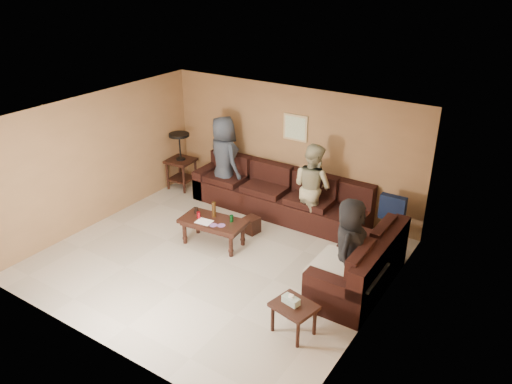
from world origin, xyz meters
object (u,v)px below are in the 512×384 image
sectional_sofa (301,219)px  person_left (224,159)px  coffee_table (213,224)px  person_middle (312,187)px  waste_bin (252,225)px  end_table_left (181,160)px  side_table_right (294,308)px  person_right (349,247)px

sectional_sofa → person_left: size_ratio=2.56×
coffee_table → person_middle: 1.97m
coffee_table → waste_bin: coffee_table is taller
end_table_left → side_table_right: bearing=-32.6°
sectional_sofa → end_table_left: (-3.25, 0.42, 0.34)m
sectional_sofa → person_right: (1.40, -1.14, 0.45)m
coffee_table → person_right: bearing=0.1°
person_left → person_middle: (2.09, -0.08, -0.07)m
coffee_table → side_table_right: 2.67m
end_table_left → person_right: (4.65, -1.56, 0.12)m
coffee_table → person_right: (2.56, 0.00, 0.37)m
person_left → person_right: (3.50, -1.61, -0.13)m
sectional_sofa → person_middle: 0.64m
sectional_sofa → coffee_table: size_ratio=3.81×
waste_bin → person_middle: size_ratio=0.18×
waste_bin → person_left: size_ratio=0.17×
sectional_sofa → end_table_left: size_ratio=3.68×
sectional_sofa → waste_bin: sectional_sofa is taller
coffee_table → person_right: size_ratio=0.78×
end_table_left → waste_bin: end_table_left is taller
coffee_table → waste_bin: size_ratio=3.96×
coffee_table → person_left: bearing=120.1°
sectional_sofa → coffee_table: bearing=-135.5°
sectional_sofa → person_middle: size_ratio=2.78×
end_table_left → coffee_table: bearing=-36.9°
person_left → coffee_table: bearing=143.2°
coffee_table → person_right: person_right is taller
end_table_left → side_table_right: (4.43, -2.84, -0.26)m
end_table_left → person_right: bearing=-18.6°
end_table_left → waste_bin: 2.62m
waste_bin → person_left: person_left is taller
side_table_right → waste_bin: bearing=135.1°
side_table_right → person_right: size_ratio=0.42×
sectional_sofa → side_table_right: bearing=-63.9°
sectional_sofa → person_right: bearing=-39.1°
person_left → person_middle: bearing=-159.2°
waste_bin → person_right: size_ratio=0.20×
person_left → person_right: size_ratio=1.16×
coffee_table → end_table_left: bearing=143.1°
side_table_right → person_middle: bearing=112.9°
end_table_left → person_left: size_ratio=0.70×
person_left → person_right: 3.85m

